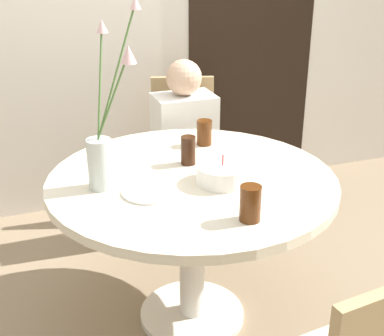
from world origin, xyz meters
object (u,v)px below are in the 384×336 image
(side_plate, at_px, (149,192))
(flower_vase, at_px, (104,141))
(chair_near_front, at_px, (183,144))
(person_boy, at_px, (184,154))
(birthday_cake, at_px, (222,174))
(drink_glass_2, at_px, (204,133))
(drink_glass_1, at_px, (188,150))
(drink_glass_0, at_px, (250,203))

(side_plate, bearing_deg, flower_vase, 141.18)
(chair_near_front, distance_m, side_plate, 1.19)
(person_boy, bearing_deg, flower_vase, -127.72)
(flower_vase, bearing_deg, birthday_cake, -15.26)
(birthday_cake, distance_m, drink_glass_2, 0.45)
(drink_glass_1, xyz_separation_m, drink_glass_2, (0.15, 0.20, -0.00))
(drink_glass_1, bearing_deg, chair_near_front, 72.33)
(person_boy, bearing_deg, side_plate, -117.09)
(chair_near_front, relative_size, flower_vase, 1.21)
(flower_vase, height_order, person_boy, flower_vase)
(chair_near_front, relative_size, side_plate, 4.04)
(birthday_cake, distance_m, drink_glass_0, 0.33)
(chair_near_front, height_order, person_boy, person_boy)
(side_plate, xyz_separation_m, drink_glass_1, (0.24, 0.23, 0.06))
(chair_near_front, bearing_deg, birthday_cake, -83.52)
(flower_vase, bearing_deg, drink_glass_1, 15.96)
(side_plate, xyz_separation_m, drink_glass_0, (0.28, -0.33, 0.06))
(flower_vase, bearing_deg, drink_glass_0, -46.88)
(person_boy, bearing_deg, drink_glass_0, -98.47)
(chair_near_front, bearing_deg, drink_glass_2, -82.82)
(flower_vase, relative_size, person_boy, 0.70)
(flower_vase, distance_m, side_plate, 0.27)
(birthday_cake, xyz_separation_m, flower_vase, (-0.45, 0.12, 0.16))
(drink_glass_0, bearing_deg, flower_vase, 133.12)
(chair_near_front, height_order, flower_vase, flower_vase)
(chair_near_front, relative_size, drink_glass_0, 6.66)
(birthday_cake, relative_size, drink_glass_2, 1.76)
(birthday_cake, height_order, drink_glass_1, drink_glass_1)
(chair_near_front, height_order, birthday_cake, chair_near_front)
(side_plate, relative_size, person_boy, 0.21)
(side_plate, distance_m, drink_glass_2, 0.59)
(drink_glass_0, bearing_deg, person_boy, 81.53)
(side_plate, xyz_separation_m, drink_glass_2, (0.40, 0.43, 0.06))
(chair_near_front, xyz_separation_m, drink_glass_1, (-0.26, -0.82, 0.30))
(drink_glass_1, distance_m, person_boy, 0.77)
(chair_near_front, distance_m, drink_glass_0, 1.44)
(flower_vase, xyz_separation_m, side_plate, (0.15, -0.12, -0.19))
(birthday_cake, relative_size, flower_vase, 0.30)
(birthday_cake, height_order, drink_glass_0, drink_glass_0)
(flower_vase, distance_m, drink_glass_0, 0.63)
(drink_glass_1, height_order, drink_glass_2, drink_glass_1)
(birthday_cake, bearing_deg, drink_glass_1, 105.44)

